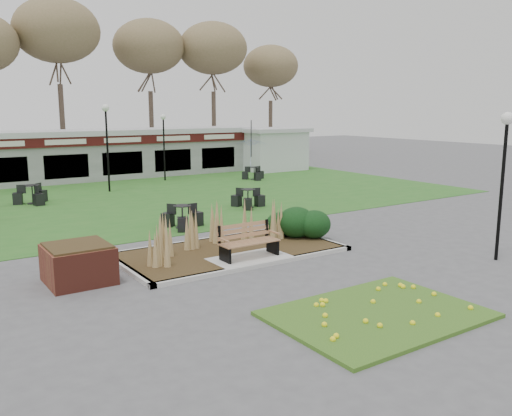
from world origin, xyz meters
TOP-DOWN VIEW (x-y plane):
  - ground at (0.00, 0.00)m, footprint 100.00×100.00m
  - lawn at (0.00, 12.00)m, footprint 34.00×16.00m
  - flower_bed at (0.00, -4.60)m, footprint 4.20×3.00m
  - planting_bed at (1.27, 1.35)m, footprint 6.75×3.40m
  - park_bench at (0.00, 0.25)m, footprint 1.70×0.66m
  - brick_planter at (-4.40, 1.00)m, footprint 1.50×1.50m
  - food_pavilion at (0.00, 19.96)m, footprint 24.60×3.40m
  - service_hut at (13.50, 18.00)m, footprint 4.40×3.40m
  - tree_backdrop at (0.00, 28.00)m, footprint 47.24×5.24m
  - lamp_post_near_right at (5.83, -3.50)m, footprint 0.34×0.34m
  - lamp_post_mid_right at (1.03, 14.63)m, footprint 0.36×0.36m
  - lamp_post_far_right at (5.14, 17.00)m, footprint 0.32×0.32m
  - bistro_set_a at (0.35, 5.00)m, footprint 1.37×1.51m
  - bistro_set_b at (-2.95, 13.05)m, footprint 1.54×1.49m
  - bistro_set_c at (4.42, 7.03)m, footprint 1.33×1.48m
  - bistro_set_d at (9.67, 14.43)m, footprint 1.35×1.33m
  - patio_umbrella at (10.14, 15.46)m, footprint 2.41×2.43m

SIDE VIEW (x-z plane):
  - ground at x=0.00m, z-range 0.00..0.00m
  - lawn at x=0.00m, z-range 0.00..0.02m
  - flower_bed at x=0.00m, z-range -0.01..0.15m
  - bistro_set_d at x=9.67m, z-range -0.10..0.64m
  - bistro_set_c at x=4.42m, z-range -0.11..0.67m
  - bistro_set_a at x=0.35m, z-range -0.11..0.69m
  - bistro_set_b at x=-2.95m, z-range -0.12..0.71m
  - planting_bed at x=1.27m, z-range -0.27..1.00m
  - brick_planter at x=-4.40m, z-range 0.00..0.95m
  - park_bench at x=0.00m, z-range 0.12..1.05m
  - service_hut at x=13.50m, z-range 0.04..2.86m
  - food_pavilion at x=0.00m, z-range 0.03..2.93m
  - patio_umbrella at x=10.14m, z-range 0.32..2.66m
  - lamp_post_far_right at x=5.14m, z-range 0.87..4.69m
  - lamp_post_near_right at x=5.83m, z-range 0.93..5.00m
  - lamp_post_mid_right at x=1.03m, z-range 1.00..5.35m
  - tree_backdrop at x=0.00m, z-range 3.18..13.54m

